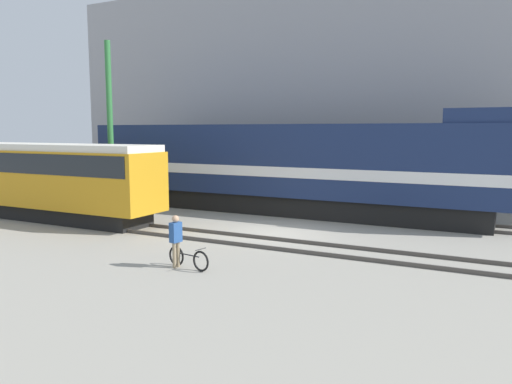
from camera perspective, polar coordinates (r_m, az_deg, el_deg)
The scene contains 9 objects.
ground_plane at distance 20.57m, azimuth 2.39°, elevation -4.77°, with size 120.00×120.00×0.00m, color #9E998C.
track_near at distance 18.87m, azimuth -0.07°, elevation -5.64°, with size 60.00×1.51×0.14m.
track_far at distance 24.98m, azimuth 7.09°, elevation -2.55°, with size 60.00×1.51×0.14m.
building_backdrop at distance 32.21m, azimuth 12.20°, elevation 11.27°, with size 39.81×6.00×13.32m.
freight_locomotive at distance 25.43m, azimuth 3.05°, elevation 2.90°, with size 21.84×3.04×5.11m.
streetcar at distance 25.08m, azimuth -21.78°, elevation 1.61°, with size 10.98×2.54×3.59m.
bicycle at distance 15.56m, azimuth -7.74°, elevation -7.52°, with size 1.67×0.49×0.70m.
person at distance 15.58m, azimuth -9.16°, elevation -5.00°, with size 0.28×0.39×1.64m.
utility_pole_left at distance 27.19m, azimuth -16.33°, elevation 7.14°, with size 0.30×0.30×8.76m.
Camera 1 is at (8.45, -18.27, 4.23)m, focal length 35.00 mm.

